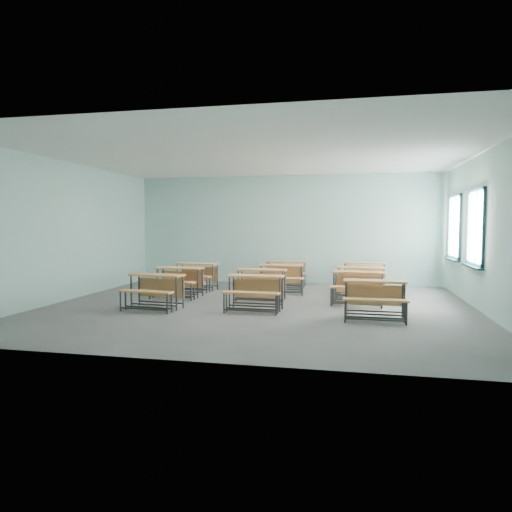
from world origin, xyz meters
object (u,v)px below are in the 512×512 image
at_px(desk_unit_r1c2, 358,282).
at_px(desk_unit_r0c2, 375,293).
at_px(desk_unit_r1c0, 178,277).
at_px(desk_unit_r2c0, 196,272).
at_px(desk_unit_r1c1, 261,280).
at_px(desk_unit_r3c2, 364,271).
at_px(desk_unit_r2c1, 281,274).
at_px(desk_unit_r0c1, 255,287).
at_px(desk_unit_r3c1, 286,269).
at_px(desk_unit_r0c0, 155,286).
at_px(desk_unit_r2c2, 361,277).

bearing_deg(desk_unit_r1c2, desk_unit_r0c2, -73.90).
height_order(desk_unit_r1c0, desk_unit_r2c0, same).
distance_m(desk_unit_r1c1, desk_unit_r3c2, 3.44).
relative_size(desk_unit_r0c2, desk_unit_r2c0, 0.94).
bearing_deg(desk_unit_r2c1, desk_unit_r0c1, -101.54).
xyz_separation_m(desk_unit_r1c0, desk_unit_r1c2, (4.24, -0.10, 0.00)).
height_order(desk_unit_r2c0, desk_unit_r3c1, same).
distance_m(desk_unit_r0c0, desk_unit_r1c2, 4.39).
bearing_deg(desk_unit_r3c2, desk_unit_r2c2, -92.47).
xyz_separation_m(desk_unit_r0c0, desk_unit_r2c0, (-0.08, 2.77, 0.00)).
bearing_deg(desk_unit_r0c2, desk_unit_r0c0, 178.86).
bearing_deg(desk_unit_r1c0, desk_unit_r3c1, 50.20).
bearing_deg(desk_unit_r0c2, desk_unit_r1c0, 160.21).
xyz_separation_m(desk_unit_r0c0, desk_unit_r1c1, (1.95, 1.53, 0.00)).
bearing_deg(desk_unit_r0c2, desk_unit_r3c2, 91.45).
relative_size(desk_unit_r1c0, desk_unit_r2c0, 0.97).
distance_m(desk_unit_r1c1, desk_unit_r3c1, 2.47).
height_order(desk_unit_r0c2, desk_unit_r1c1, same).
bearing_deg(desk_unit_r0c1, desk_unit_r1c1, 96.82).
bearing_deg(desk_unit_r0c1, desk_unit_r1c0, 150.58).
distance_m(desk_unit_r0c2, desk_unit_r2c2, 2.66).
relative_size(desk_unit_r0c1, desk_unit_r0c2, 1.01).
bearing_deg(desk_unit_r0c2, desk_unit_r2c1, 127.74).
xyz_separation_m(desk_unit_r0c1, desk_unit_r1c1, (-0.13, 1.26, 0.00)).
relative_size(desk_unit_r1c0, desk_unit_r2c2, 1.00).
bearing_deg(desk_unit_r0c2, desk_unit_r1c2, 100.50).
bearing_deg(desk_unit_r1c2, desk_unit_r2c1, 151.52).
xyz_separation_m(desk_unit_r1c1, desk_unit_r2c2, (2.28, 1.01, 0.00)).
relative_size(desk_unit_r2c2, desk_unit_r3c2, 1.01).
distance_m(desk_unit_r1c0, desk_unit_r2c2, 4.43).
height_order(desk_unit_r0c0, desk_unit_r3c2, same).
xyz_separation_m(desk_unit_r1c2, desk_unit_r2c1, (-1.91, 1.31, 0.00)).
height_order(desk_unit_r0c1, desk_unit_r1c1, same).
distance_m(desk_unit_r0c2, desk_unit_r1c0, 4.81).
height_order(desk_unit_r1c1, desk_unit_r3c1, same).
bearing_deg(desk_unit_r1c1, desk_unit_r0c1, -83.52).
distance_m(desk_unit_r1c0, desk_unit_r1c2, 4.24).
relative_size(desk_unit_r0c0, desk_unit_r2c0, 0.99).
relative_size(desk_unit_r0c2, desk_unit_r2c2, 0.97).
xyz_separation_m(desk_unit_r0c2, desk_unit_r1c1, (-2.48, 1.64, 0.00)).
distance_m(desk_unit_r0c1, desk_unit_r1c2, 2.38).
xyz_separation_m(desk_unit_r0c0, desk_unit_r2c1, (2.24, 2.75, 0.00)).
relative_size(desk_unit_r0c2, desk_unit_r1c2, 0.94).
distance_m(desk_unit_r1c1, desk_unit_r1c2, 2.20).
distance_m(desk_unit_r1c0, desk_unit_r2c0, 1.22).
height_order(desk_unit_r1c1, desk_unit_r2c0, same).
bearing_deg(desk_unit_r2c2, desk_unit_r1c2, -90.39).
relative_size(desk_unit_r0c1, desk_unit_r2c1, 0.94).
height_order(desk_unit_r0c0, desk_unit_r0c2, same).
bearing_deg(desk_unit_r3c2, desk_unit_r1c2, -92.08).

